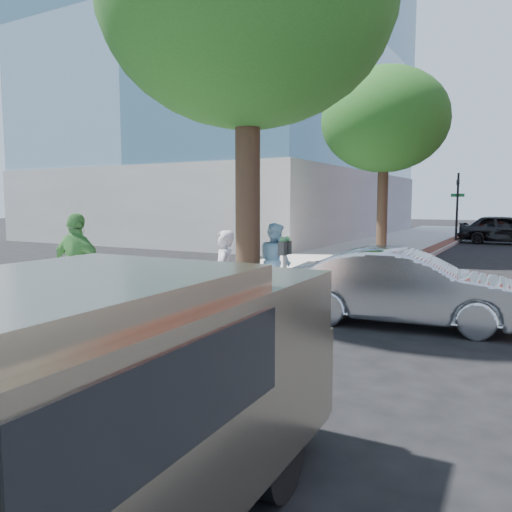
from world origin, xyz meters
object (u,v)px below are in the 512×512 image
Objects in this scene: person_officer at (275,261)px; sedan_silver at (405,287)px; person_green at (78,267)px; person_gray at (224,277)px; bg_car at (505,229)px; parking_meter at (285,260)px; van at (49,420)px.

person_officer reaches higher than sedan_silver.
person_officer is 2.88m from sedan_silver.
person_officer is 0.39× the size of sedan_silver.
person_green reaches higher than sedan_silver.
person_officer is (-0.21, 2.37, 0.02)m from person_gray.
bg_car is at bearing -107.01° from person_green.
parking_meter is 0.35× the size of sedan_silver.
person_green reaches higher than person_officer.
van is at bearing 169.91° from sedan_silver.
van is at bearing 139.15° from person_officer.
van is (2.48, -7.70, 0.02)m from person_officer.
parking_meter is at bearing 173.93° from bg_car.
person_gray is at bearing 111.31° from van.
sedan_silver is at bearing -151.04° from person_green.
person_green is at bearing 167.31° from bg_car.
person_gray is 0.84× the size of person_green.
person_green reaches higher than parking_meter.
sedan_silver is at bearing 99.14° from person_gray.
person_gray is at bearing 126.37° from person_officer.
parking_meter reaches higher than sedan_silver.
parking_meter is 0.92× the size of person_gray.
person_officer is 20.45m from bg_car.
person_green is at bearing -90.50° from person_gray.
van is (4.53, -4.16, -0.11)m from person_green.
parking_meter is 2.26m from sedan_silver.
person_gray is at bearing 172.19° from bg_car.
bg_car is at bearing 83.54° from parking_meter.
van is (-0.97, -27.85, 0.20)m from bg_car.
sedan_silver is 0.91× the size of bg_car.
person_green is (-2.26, -1.17, 0.15)m from person_gray.
sedan_silver is at bearing 32.94° from parking_meter.
parking_meter is 6.31m from van.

